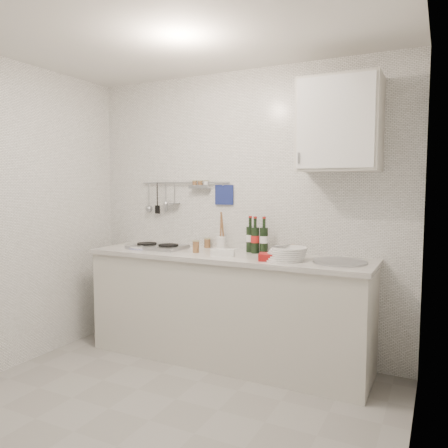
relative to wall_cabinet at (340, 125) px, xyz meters
name	(u,v)px	position (x,y,z in m)	size (l,w,h in m)	color
floor	(149,420)	(-0.90, -1.22, -1.95)	(3.00, 3.00, 0.00)	gray
ceiling	(143,14)	(-0.90, -1.22, 0.55)	(3.00, 3.00, 0.00)	silver
back_wall	(241,213)	(-0.90, 0.18, -0.70)	(3.00, 0.02, 2.50)	silver
wall_right	(412,239)	(0.60, -1.22, -0.70)	(0.02, 2.80, 2.50)	silver
counter	(227,310)	(-0.89, -0.12, -1.52)	(2.44, 0.64, 0.96)	beige
wall_rail	(182,193)	(-1.50, 0.15, -0.52)	(0.98, 0.09, 0.34)	#93969B
wall_cabinet	(340,125)	(0.00, 0.00, 0.00)	(0.60, 0.38, 0.70)	beige
plate_stack_hob	(144,247)	(-1.72, -0.17, -1.02)	(0.28, 0.28, 0.02)	#5158B9
plate_stack_sink	(286,254)	(-0.34, -0.20, -0.98)	(0.33, 0.32, 0.11)	white
wine_bottles	(256,235)	(-0.69, 0.04, -0.87)	(0.21, 0.12, 0.31)	black
butter_dish	(223,253)	(-0.87, -0.24, -1.00)	(0.19, 0.09, 0.06)	white
strawberry_punnet	(268,257)	(-0.47, -0.27, -1.00)	(0.13, 0.13, 0.06)	red
utensil_crock	(221,241)	(-1.03, 0.04, -0.95)	(0.08, 0.08, 0.34)	white
jar_a	(207,243)	(-1.22, 0.13, -0.98)	(0.06, 0.06, 0.09)	brown
jar_b	(292,250)	(-0.38, 0.05, -0.99)	(0.06, 0.06, 0.09)	brown
jar_c	(281,251)	(-0.44, -0.04, -0.99)	(0.06, 0.06, 0.09)	brown
jar_d	(196,246)	(-1.16, -0.17, -0.98)	(0.06, 0.06, 0.11)	brown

